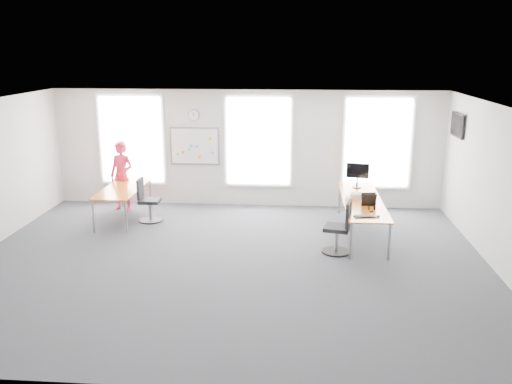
# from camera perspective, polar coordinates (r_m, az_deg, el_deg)

# --- Properties ---
(floor) EXTENTS (10.00, 10.00, 0.00)m
(floor) POSITION_cam_1_polar(r_m,az_deg,el_deg) (10.55, -2.99, -7.42)
(floor) COLOR #29292F
(floor) RESTS_ON ground
(ceiling) EXTENTS (10.00, 10.00, 0.00)m
(ceiling) POSITION_cam_1_polar(r_m,az_deg,el_deg) (9.81, -3.23, 9.00)
(ceiling) COLOR white
(ceiling) RESTS_ON ground
(wall_back) EXTENTS (10.00, 0.00, 10.00)m
(wall_back) POSITION_cam_1_polar(r_m,az_deg,el_deg) (13.96, -0.98, 4.59)
(wall_back) COLOR silver
(wall_back) RESTS_ON ground
(wall_front) EXTENTS (10.00, 0.00, 10.00)m
(wall_front) POSITION_cam_1_polar(r_m,az_deg,el_deg) (6.34, -7.83, -8.57)
(wall_front) COLOR silver
(wall_front) RESTS_ON ground
(wall_right) EXTENTS (0.00, 10.00, 10.00)m
(wall_right) POSITION_cam_1_polar(r_m,az_deg,el_deg) (10.66, 24.61, -0.07)
(wall_right) COLOR silver
(wall_right) RESTS_ON ground
(window_left) EXTENTS (1.60, 0.06, 2.20)m
(window_left) POSITION_cam_1_polar(r_m,az_deg,el_deg) (14.49, -12.94, 5.39)
(window_left) COLOR silver
(window_left) RESTS_ON wall_back
(window_mid) EXTENTS (1.60, 0.06, 2.20)m
(window_mid) POSITION_cam_1_polar(r_m,az_deg,el_deg) (13.87, 0.25, 5.36)
(window_mid) COLOR silver
(window_mid) RESTS_ON wall_back
(window_right) EXTENTS (1.60, 0.06, 2.20)m
(window_right) POSITION_cam_1_polar(r_m,az_deg,el_deg) (13.98, 12.65, 5.07)
(window_right) COLOR silver
(window_right) RESTS_ON wall_back
(desk_right) EXTENTS (0.85, 3.20, 0.78)m
(desk_right) POSITION_cam_1_polar(r_m,az_deg,el_deg) (12.12, 11.10, -1.06)
(desk_right) COLOR orange
(desk_right) RESTS_ON ground
(desk_left) EXTENTS (0.86, 2.16, 0.79)m
(desk_left) POSITION_cam_1_polar(r_m,az_deg,el_deg) (13.28, -13.82, 0.18)
(desk_left) COLOR orange
(desk_left) RESTS_ON ground
(chair_right) EXTENTS (0.59, 0.58, 1.08)m
(chair_right) POSITION_cam_1_polar(r_m,az_deg,el_deg) (10.99, 8.83, -4.02)
(chair_right) COLOR black
(chair_right) RESTS_ON ground
(chair_left) EXTENTS (0.56, 0.56, 1.04)m
(chair_left) POSITION_cam_1_polar(r_m,az_deg,el_deg) (13.10, -11.37, -1.09)
(chair_left) COLOR black
(chair_left) RESTS_ON ground
(person) EXTENTS (0.74, 0.59, 1.77)m
(person) POSITION_cam_1_polar(r_m,az_deg,el_deg) (14.03, -13.94, 1.63)
(person) COLOR red
(person) RESTS_ON ground
(whiteboard) EXTENTS (1.20, 0.03, 0.90)m
(whiteboard) POSITION_cam_1_polar(r_m,az_deg,el_deg) (14.11, -6.48, 4.81)
(whiteboard) COLOR white
(whiteboard) RESTS_ON wall_back
(wall_clock) EXTENTS (0.30, 0.04, 0.30)m
(wall_clock) POSITION_cam_1_polar(r_m,az_deg,el_deg) (14.00, -6.57, 8.04)
(wall_clock) COLOR gray
(wall_clock) RESTS_ON wall_back
(tv) EXTENTS (0.06, 0.90, 0.55)m
(tv) POSITION_cam_1_polar(r_m,az_deg,el_deg) (13.30, 20.47, 6.62)
(tv) COLOR black
(tv) RESTS_ON wall_right
(keyboard) EXTENTS (0.45, 0.25, 0.02)m
(keyboard) POSITION_cam_1_polar(r_m,az_deg,el_deg) (10.92, 11.37, -2.53)
(keyboard) COLOR black
(keyboard) RESTS_ON desk_right
(mouse) EXTENTS (0.10, 0.13, 0.04)m
(mouse) POSITION_cam_1_polar(r_m,az_deg,el_deg) (10.95, 12.73, -2.49)
(mouse) COLOR black
(mouse) RESTS_ON desk_right
(lens_cap) EXTENTS (0.08, 0.08, 0.01)m
(lens_cap) POSITION_cam_1_polar(r_m,az_deg,el_deg) (11.26, 12.03, -2.05)
(lens_cap) COLOR black
(lens_cap) RESTS_ON desk_right
(headphones) EXTENTS (0.16, 0.09, 0.10)m
(headphones) POSITION_cam_1_polar(r_m,az_deg,el_deg) (11.41, 12.04, -1.62)
(headphones) COLOR black
(headphones) RESTS_ON desk_right
(laptop_sleeve) EXTENTS (0.33, 0.25, 0.26)m
(laptop_sleeve) POSITION_cam_1_polar(r_m,az_deg,el_deg) (11.69, 11.80, -0.77)
(laptop_sleeve) COLOR black
(laptop_sleeve) RESTS_ON desk_right
(paper_stack) EXTENTS (0.35, 0.27, 0.12)m
(paper_stack) POSITION_cam_1_polar(r_m,az_deg,el_deg) (12.18, 10.72, -0.42)
(paper_stack) COLOR beige
(paper_stack) RESTS_ON desk_right
(monitor) EXTENTS (0.53, 0.22, 0.60)m
(monitor) POSITION_cam_1_polar(r_m,az_deg,el_deg) (13.05, 10.64, 1.97)
(monitor) COLOR black
(monitor) RESTS_ON desk_right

